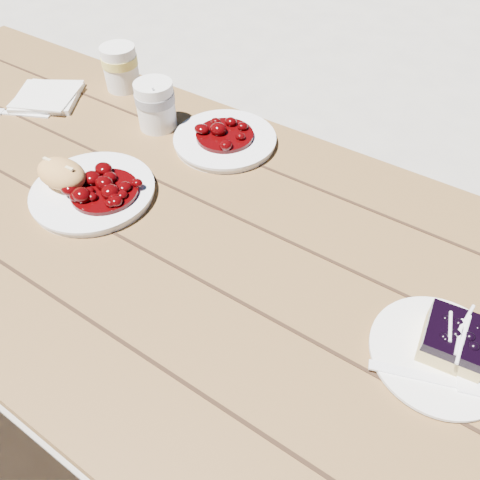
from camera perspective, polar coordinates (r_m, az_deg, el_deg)
The scene contains 14 objects.
ground at distance 1.52m, azimuth -5.72°, elevation -18.20°, with size 60.00×60.00×0.00m, color #ACA79B.
picnic_table at distance 1.02m, azimuth -8.14°, elevation -4.00°, with size 2.00×1.55×0.75m.
main_plate at distance 0.98m, azimuth -17.45°, elevation 5.58°, with size 0.24×0.24×0.02m, color white.
goulash_stew at distance 0.94m, azimuth -16.37°, elevation 6.44°, with size 0.13×0.13×0.04m, color #3C0203, non-canonical shape.
bread_roll at distance 0.98m, azimuth -20.93°, elevation 7.56°, with size 0.11×0.07×0.06m, color tan.
dessert_plate at distance 0.76m, azimuth 23.05°, elevation -12.73°, with size 0.20×0.20×0.01m, color white.
blueberry_cake at distance 0.75m, azimuth 24.75°, elevation -11.01°, with size 0.10×0.10×0.05m.
fork_dessert at distance 0.72m, azimuth 20.44°, elevation -15.07°, with size 0.03×0.16×0.01m, color white, non-canonical shape.
coffee_cup at distance 1.12m, azimuth -10.23°, elevation 15.86°, with size 0.09×0.09×0.11m, color white.
napkin_stack at distance 1.32m, azimuth -22.41°, elevation 15.82°, with size 0.15×0.15×0.01m, color white.
fork_table at distance 1.28m, azimuth -24.74°, elevation 13.77°, with size 0.03×0.16×0.01m, color white, non-canonical shape.
second_plate at distance 1.07m, azimuth -1.86°, elevation 12.05°, with size 0.22×0.22×0.02m, color white.
second_stew at distance 1.06m, azimuth -1.90°, elevation 13.34°, with size 0.13×0.13×0.04m, color #3C0203, non-canonical shape.
second_cup at distance 1.30m, azimuth -14.34°, elevation 19.67°, with size 0.09×0.09×0.11m, color white.
Camera 1 is at (0.47, -0.45, 1.37)m, focal length 35.00 mm.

